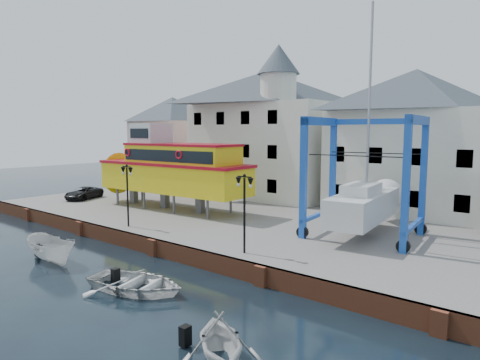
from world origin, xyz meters
The scene contains 13 objects.
ground centered at (0.00, 0.00, 0.00)m, with size 140.00×140.00×0.00m, color black.
hardstanding centered at (0.00, 11.00, 0.50)m, with size 44.00×22.00×1.00m, color #635D5A.
quay_wall centered at (0.00, 0.10, 0.50)m, with size 44.00×0.47×1.00m.
building_pink centered at (-18.00, 18.00, 6.15)m, with size 8.00×7.00×10.30m.
building_white_main centered at (-4.87, 18.39, 7.34)m, with size 14.00×8.30×14.00m.
building_white_right centered at (9.00, 19.00, 6.60)m, with size 12.00×8.00×11.20m.
lamp_post_left centered at (-4.00, 1.20, 4.17)m, with size 1.12×0.32×4.20m.
lamp_post_right centered at (6.00, 1.20, 4.17)m, with size 1.12×0.32×4.20m.
tour_boat centered at (-7.48, 7.49, 4.32)m, with size 16.31×4.55×7.04m.
travel_lift centered at (9.31, 9.37, 3.33)m, with size 7.00×9.43×13.96m.
van centered at (-17.03, 5.73, 1.57)m, with size 1.88×4.07×1.13m, color black.
motorboat_a centered at (-3.47, -4.44, 0.00)m, with size 1.65×4.39×1.70m, color silver.
motorboat_b centered at (3.85, -4.19, 0.00)m, with size 3.47×4.85×1.01m, color silver.
Camera 1 is at (19.68, -16.03, 7.41)m, focal length 32.00 mm.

